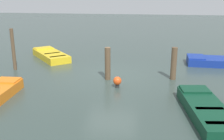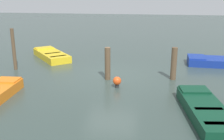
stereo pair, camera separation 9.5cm
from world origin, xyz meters
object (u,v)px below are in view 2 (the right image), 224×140
(rowboat_yellow, at_px, (51,55))
(mooring_piling_near_right, at_px, (108,64))
(rowboat_dark_green, at_px, (205,110))
(marker_buoy, at_px, (117,81))
(mooring_piling_mid_right, at_px, (14,49))
(mooring_piling_far_right, at_px, (174,64))

(rowboat_yellow, relative_size, mooring_piling_near_right, 2.27)
(rowboat_dark_green, xyz_separation_m, mooring_piling_near_right, (-3.86, 3.30, 0.55))
(marker_buoy, bearing_deg, mooring_piling_near_right, 119.88)
(rowboat_dark_green, relative_size, mooring_piling_mid_right, 1.70)
(mooring_piling_far_right, xyz_separation_m, marker_buoy, (-2.43, -1.54, -0.48))
(mooring_piling_near_right, bearing_deg, mooring_piling_far_right, 9.40)
(rowboat_yellow, bearing_deg, mooring_piling_near_right, -170.93)
(rowboat_yellow, relative_size, marker_buoy, 7.22)
(rowboat_yellow, xyz_separation_m, rowboat_dark_green, (8.07, -6.84, -0.00))
(rowboat_dark_green, distance_m, mooring_piling_far_right, 3.93)
(mooring_piling_far_right, bearing_deg, mooring_piling_mid_right, 177.42)
(mooring_piling_near_right, relative_size, mooring_piling_far_right, 1.00)
(mooring_piling_mid_right, distance_m, marker_buoy, 6.09)
(rowboat_dark_green, bearing_deg, marker_buoy, 47.22)
(mooring_piling_near_right, bearing_deg, rowboat_dark_green, -40.50)
(mooring_piling_mid_right, bearing_deg, rowboat_yellow, 70.90)
(rowboat_yellow, relative_size, mooring_piling_far_right, 2.28)
(rowboat_yellow, xyz_separation_m, marker_buoy, (4.81, -4.58, 0.07))
(mooring_piling_far_right, xyz_separation_m, mooring_piling_mid_right, (-8.16, 0.37, 0.33))
(rowboat_dark_green, xyz_separation_m, marker_buoy, (-3.26, 2.26, 0.07))
(rowboat_dark_green, xyz_separation_m, mooring_piling_mid_right, (-8.99, 4.17, 0.87))
(rowboat_dark_green, height_order, marker_buoy, marker_buoy)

